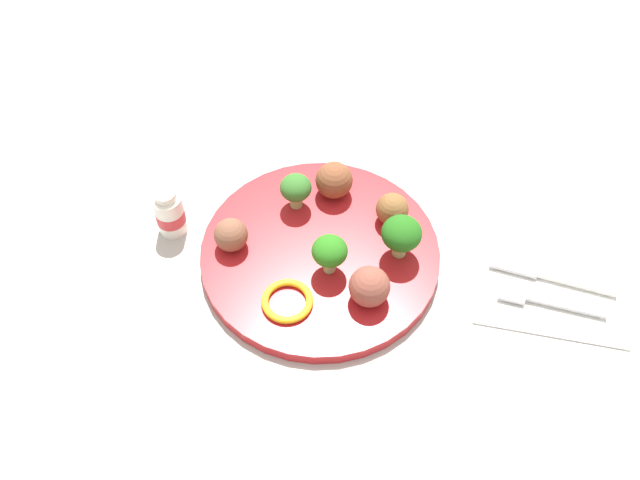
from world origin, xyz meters
name	(u,v)px	position (x,y,z in m)	size (l,w,h in m)	color
ground_plane	(320,258)	(0.00, 0.00, 0.00)	(4.00, 4.00, 0.00)	#B2B2AD
plate	(320,254)	(0.00, 0.00, 0.01)	(0.28, 0.28, 0.02)	red
broccoli_floret_front_left	(296,189)	(0.04, -0.06, 0.05)	(0.04, 0.04, 0.05)	#A2B96F
broccoli_floret_center	(330,252)	(-0.02, 0.02, 0.05)	(0.04, 0.04, 0.05)	#9DBC81
broccoli_floret_near_rim	(401,234)	(-0.09, -0.02, 0.05)	(0.05, 0.05, 0.06)	#A6C677
meatball_near_rim	(231,235)	(0.10, 0.02, 0.04)	(0.04, 0.04, 0.04)	brown
meatball_front_right	(334,180)	(0.01, -0.09, 0.04)	(0.05, 0.05, 0.05)	brown
meatball_mid_left	(369,287)	(-0.07, 0.05, 0.04)	(0.05, 0.05, 0.05)	brown
meatball_mid_right	(392,209)	(-0.07, -0.07, 0.04)	(0.04, 0.04, 0.04)	brown
pepper_ring_back_right	(287,301)	(0.02, 0.08, 0.02)	(0.06, 0.06, 0.01)	yellow
napkin	(552,291)	(-0.27, -0.02, 0.00)	(0.17, 0.12, 0.01)	white
fork	(545,300)	(-0.26, 0.00, 0.01)	(0.12, 0.02, 0.01)	silver
knife	(547,274)	(-0.26, -0.04, 0.01)	(0.15, 0.03, 0.01)	white
yogurt_bottle	(170,213)	(0.18, 0.00, 0.03)	(0.04, 0.04, 0.07)	white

